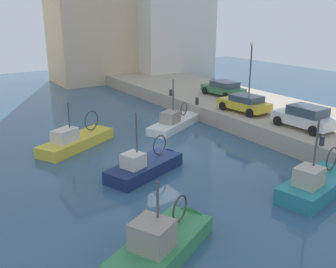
{
  "coord_description": "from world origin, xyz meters",
  "views": [
    {
      "loc": [
        -11.12,
        -18.79,
        8.52
      ],
      "look_at": [
        1.05,
        0.49,
        1.2
      ],
      "focal_mm": 40.99,
      "sensor_mm": 36.0,
      "label": 1
    }
  ],
  "objects_px": {
    "parked_car_green": "(223,88)",
    "fishing_boat_white": "(177,125)",
    "fishing_boat_yellow": "(80,144)",
    "fishing_boat_green": "(167,246)",
    "fishing_boat_teal": "(319,189)",
    "parked_car_yellow": "(245,103)",
    "parked_car_white": "(305,117)",
    "fishing_boat_navy": "(149,170)",
    "mooring_bollard_north": "(171,93)",
    "quay_streetlamp": "(251,60)",
    "mooring_bollard_mid": "(197,101)",
    "mooring_bollard_south": "(322,141)"
  },
  "relations": [
    {
      "from": "parked_car_green",
      "to": "mooring_bollard_mid",
      "type": "bearing_deg",
      "value": -160.09
    },
    {
      "from": "fishing_boat_navy",
      "to": "mooring_bollard_south",
      "type": "height_order",
      "value": "fishing_boat_navy"
    },
    {
      "from": "parked_car_green",
      "to": "parked_car_white",
      "type": "relative_size",
      "value": 1.03
    },
    {
      "from": "fishing_boat_teal",
      "to": "mooring_bollard_north",
      "type": "relative_size",
      "value": 10.85
    },
    {
      "from": "fishing_boat_teal",
      "to": "quay_streetlamp",
      "type": "relative_size",
      "value": 1.24
    },
    {
      "from": "fishing_boat_navy",
      "to": "mooring_bollard_mid",
      "type": "bearing_deg",
      "value": 40.57
    },
    {
      "from": "mooring_bollard_south",
      "to": "mooring_bollard_north",
      "type": "relative_size",
      "value": 1.0
    },
    {
      "from": "mooring_bollard_mid",
      "to": "fishing_boat_teal",
      "type": "bearing_deg",
      "value": -101.54
    },
    {
      "from": "fishing_boat_white",
      "to": "parked_car_yellow",
      "type": "height_order",
      "value": "fishing_boat_white"
    },
    {
      "from": "fishing_boat_white",
      "to": "fishing_boat_green",
      "type": "relative_size",
      "value": 1.11
    },
    {
      "from": "parked_car_green",
      "to": "fishing_boat_white",
      "type": "bearing_deg",
      "value": -159.05
    },
    {
      "from": "fishing_boat_teal",
      "to": "mooring_bollard_south",
      "type": "height_order",
      "value": "fishing_boat_teal"
    },
    {
      "from": "fishing_boat_navy",
      "to": "parked_car_green",
      "type": "xyz_separation_m",
      "value": [
        12.9,
        9.06,
        1.8
      ]
    },
    {
      "from": "parked_car_yellow",
      "to": "fishing_boat_white",
      "type": "bearing_deg",
      "value": 147.03
    },
    {
      "from": "mooring_bollard_north",
      "to": "quay_streetlamp",
      "type": "bearing_deg",
      "value": -36.26
    },
    {
      "from": "parked_car_white",
      "to": "fishing_boat_navy",
      "type": "bearing_deg",
      "value": 171.38
    },
    {
      "from": "fishing_boat_white",
      "to": "parked_car_yellow",
      "type": "xyz_separation_m",
      "value": [
        4.33,
        -2.81,
        1.76
      ]
    },
    {
      "from": "fishing_boat_navy",
      "to": "quay_streetlamp",
      "type": "relative_size",
      "value": 1.19
    },
    {
      "from": "parked_car_green",
      "to": "mooring_bollard_north",
      "type": "distance_m",
      "value": 4.77
    },
    {
      "from": "fishing_boat_yellow",
      "to": "fishing_boat_green",
      "type": "xyz_separation_m",
      "value": [
        -1.32,
        -12.93,
        0.03
      ]
    },
    {
      "from": "fishing_boat_green",
      "to": "parked_car_yellow",
      "type": "relative_size",
      "value": 1.39
    },
    {
      "from": "parked_car_white",
      "to": "quay_streetlamp",
      "type": "xyz_separation_m",
      "value": [
        3.77,
        9.09,
        2.49
      ]
    },
    {
      "from": "fishing_boat_white",
      "to": "quay_streetlamp",
      "type": "xyz_separation_m",
      "value": [
        8.41,
        1.0,
        4.33
      ]
    },
    {
      "from": "fishing_boat_navy",
      "to": "mooring_bollard_south",
      "type": "bearing_deg",
      "value": -26.32
    },
    {
      "from": "fishing_boat_teal",
      "to": "parked_car_yellow",
      "type": "xyz_separation_m",
      "value": [
        4.47,
        10.26,
        1.77
      ]
    },
    {
      "from": "parked_car_green",
      "to": "parked_car_white",
      "type": "height_order",
      "value": "parked_car_white"
    },
    {
      "from": "fishing_boat_teal",
      "to": "mooring_bollard_south",
      "type": "bearing_deg",
      "value": 37.21
    },
    {
      "from": "fishing_boat_green",
      "to": "fishing_boat_teal",
      "type": "bearing_deg",
      "value": 0.83
    },
    {
      "from": "fishing_boat_navy",
      "to": "mooring_bollard_north",
      "type": "height_order",
      "value": "fishing_boat_navy"
    },
    {
      "from": "fishing_boat_green",
      "to": "parked_car_white",
      "type": "xyz_separation_m",
      "value": [
        13.8,
        5.09,
        1.81
      ]
    },
    {
      "from": "fishing_boat_yellow",
      "to": "parked_car_yellow",
      "type": "height_order",
      "value": "fishing_boat_yellow"
    },
    {
      "from": "fishing_boat_teal",
      "to": "parked_car_white",
      "type": "height_order",
      "value": "fishing_boat_teal"
    },
    {
      "from": "fishing_boat_white",
      "to": "mooring_bollard_mid",
      "type": "relative_size",
      "value": 11.57
    },
    {
      "from": "parked_car_green",
      "to": "parked_car_yellow",
      "type": "bearing_deg",
      "value": -114.38
    },
    {
      "from": "mooring_bollard_north",
      "to": "fishing_boat_navy",
      "type": "bearing_deg",
      "value": -127.43
    },
    {
      "from": "parked_car_yellow",
      "to": "parked_car_green",
      "type": "bearing_deg",
      "value": 65.62
    },
    {
      "from": "fishing_boat_yellow",
      "to": "mooring_bollard_north",
      "type": "height_order",
      "value": "fishing_boat_yellow"
    },
    {
      "from": "fishing_boat_yellow",
      "to": "parked_car_yellow",
      "type": "relative_size",
      "value": 1.55
    },
    {
      "from": "fishing_boat_green",
      "to": "mooring_bollard_south",
      "type": "relative_size",
      "value": 10.46
    },
    {
      "from": "mooring_bollard_mid",
      "to": "quay_streetlamp",
      "type": "height_order",
      "value": "quay_streetlamp"
    },
    {
      "from": "fishing_boat_yellow",
      "to": "mooring_bollard_north",
      "type": "bearing_deg",
      "value": 27.01
    },
    {
      "from": "fishing_boat_teal",
      "to": "fishing_boat_green",
      "type": "height_order",
      "value": "fishing_boat_teal"
    },
    {
      "from": "fishing_boat_teal",
      "to": "fishing_boat_white",
      "type": "bearing_deg",
      "value": 89.39
    },
    {
      "from": "fishing_boat_navy",
      "to": "mooring_bollard_mid",
      "type": "xyz_separation_m",
      "value": [
        8.88,
        7.61,
        1.38
      ]
    },
    {
      "from": "quay_streetlamp",
      "to": "parked_car_white",
      "type": "bearing_deg",
      "value": -112.51
    },
    {
      "from": "fishing_boat_teal",
      "to": "parked_car_white",
      "type": "relative_size",
      "value": 1.46
    },
    {
      "from": "fishing_boat_yellow",
      "to": "fishing_boat_white",
      "type": "relative_size",
      "value": 1.01
    },
    {
      "from": "mooring_bollard_south",
      "to": "fishing_boat_navy",
      "type": "bearing_deg",
      "value": 153.68
    },
    {
      "from": "fishing_boat_yellow",
      "to": "mooring_bollard_mid",
      "type": "relative_size",
      "value": 11.68
    },
    {
      "from": "fishing_boat_white",
      "to": "parked_car_green",
      "type": "height_order",
      "value": "fishing_boat_white"
    }
  ]
}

